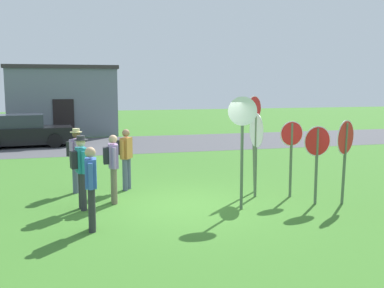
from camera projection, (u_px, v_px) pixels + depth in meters
ground_plane at (183, 206)px, 10.80m from camera, size 80.00×80.00×0.00m
street_asphalt at (127, 144)px, 21.85m from camera, size 60.00×6.40×0.01m
building_background at (64, 100)px, 26.75m from camera, size 6.04×5.64×3.94m
parked_car_on_street at (23, 132)px, 20.98m from camera, size 4.41×2.23×1.51m
stop_sign_nearest at (254, 128)px, 12.05m from camera, size 0.55×0.40×2.60m
stop_sign_leaning_right at (256, 140)px, 11.49m from camera, size 0.07×0.88×2.18m
stop_sign_center_cluster at (242, 134)px, 10.34m from camera, size 0.64×0.26×2.63m
stop_sign_rear_left at (317, 151)px, 10.81m from camera, size 0.74×0.08×1.92m
stop_sign_rear_right at (291, 146)px, 11.52m from camera, size 0.65×0.07×1.98m
stop_sign_far_back at (345, 147)px, 10.79m from camera, size 0.74×0.46×2.07m
person_with_sunhat at (81, 167)px, 10.36m from camera, size 0.42×0.56×1.74m
person_in_teal at (113, 164)px, 10.95m from camera, size 0.35×0.57×1.69m
person_in_blue at (91, 184)px, 8.87m from camera, size 0.24×0.57×1.69m
person_on_left at (76, 155)px, 12.04m from camera, size 0.47×0.49×1.74m
person_in_dark_shirt at (126, 155)px, 12.33m from camera, size 0.46×0.50×1.69m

